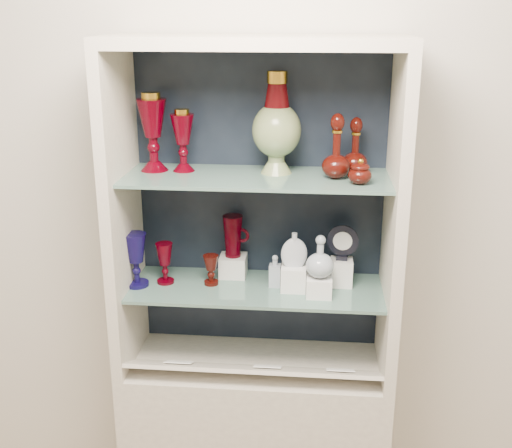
# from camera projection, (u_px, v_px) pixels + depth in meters

# --- Properties ---
(wall_back) EXTENTS (3.50, 0.02, 2.80)m
(wall_back) POSITION_uv_depth(u_px,v_px,m) (261.00, 181.00, 2.44)
(wall_back) COLOR beige
(wall_back) RESTS_ON ground
(cabinet_base) EXTENTS (1.00, 0.40, 0.75)m
(cabinet_base) POSITION_uv_depth(u_px,v_px,m) (256.00, 444.00, 2.56)
(cabinet_base) COLOR #B9B09D
(cabinet_base) RESTS_ON ground
(cabinet_back_panel) EXTENTS (0.98, 0.02, 1.15)m
(cabinet_back_panel) POSITION_uv_depth(u_px,v_px,m) (261.00, 202.00, 2.43)
(cabinet_back_panel) COLOR black
(cabinet_back_panel) RESTS_ON cabinet_base
(cabinet_side_left) EXTENTS (0.04, 0.40, 1.15)m
(cabinet_side_left) POSITION_uv_depth(u_px,v_px,m) (123.00, 213.00, 2.30)
(cabinet_side_left) COLOR #B9B09D
(cabinet_side_left) RESTS_ON cabinet_base
(cabinet_side_right) EXTENTS (0.04, 0.40, 1.15)m
(cabinet_side_right) POSITION_uv_depth(u_px,v_px,m) (394.00, 221.00, 2.21)
(cabinet_side_right) COLOR #B9B09D
(cabinet_side_right) RESTS_ON cabinet_base
(cabinet_top_cap) EXTENTS (1.00, 0.40, 0.04)m
(cabinet_top_cap) POSITION_uv_depth(u_px,v_px,m) (256.00, 42.00, 2.07)
(cabinet_top_cap) COLOR #B9B09D
(cabinet_top_cap) RESTS_ON cabinet_side_left
(shelf_lower) EXTENTS (0.92, 0.34, 0.01)m
(shelf_lower) POSITION_uv_depth(u_px,v_px,m) (257.00, 288.00, 2.36)
(shelf_lower) COLOR slate
(shelf_lower) RESTS_ON cabinet_side_left
(shelf_upper) EXTENTS (0.92, 0.34, 0.01)m
(shelf_upper) POSITION_uv_depth(u_px,v_px,m) (257.00, 178.00, 2.23)
(shelf_upper) COLOR slate
(shelf_upper) RESTS_ON cabinet_side_left
(label_ledge) EXTENTS (0.92, 0.17, 0.09)m
(label_ledge) POSITION_uv_depth(u_px,v_px,m) (253.00, 369.00, 2.32)
(label_ledge) COLOR #B9B09D
(label_ledge) RESTS_ON cabinet_base
(label_card_0) EXTENTS (0.10, 0.06, 0.03)m
(label_card_0) POSITION_uv_depth(u_px,v_px,m) (268.00, 367.00, 2.31)
(label_card_0) COLOR white
(label_card_0) RESTS_ON label_ledge
(label_card_1) EXTENTS (0.10, 0.06, 0.03)m
(label_card_1) POSITION_uv_depth(u_px,v_px,m) (179.00, 362.00, 2.34)
(label_card_1) COLOR white
(label_card_1) RESTS_ON label_ledge
(label_card_2) EXTENTS (0.10, 0.06, 0.03)m
(label_card_2) POSITION_uv_depth(u_px,v_px,m) (340.00, 370.00, 2.29)
(label_card_2) COLOR white
(label_card_2) RESTS_ON label_ledge
(pedestal_lamp_left) EXTENTS (0.13, 0.13, 0.28)m
(pedestal_lamp_left) POSITION_uv_depth(u_px,v_px,m) (153.00, 132.00, 2.26)
(pedestal_lamp_left) COLOR #48000A
(pedestal_lamp_left) RESTS_ON shelf_upper
(pedestal_lamp_right) EXTENTS (0.10, 0.10, 0.22)m
(pedestal_lamp_right) POSITION_uv_depth(u_px,v_px,m) (183.00, 140.00, 2.26)
(pedestal_lamp_right) COLOR #48000A
(pedestal_lamp_right) RESTS_ON shelf_upper
(enamel_urn) EXTENTS (0.21, 0.21, 0.35)m
(enamel_urn) POSITION_uv_depth(u_px,v_px,m) (277.00, 123.00, 2.22)
(enamel_urn) COLOR #0D4218
(enamel_urn) RESTS_ON shelf_upper
(ruby_decanter_a) EXTENTS (0.13, 0.13, 0.25)m
(ruby_decanter_a) POSITION_uv_depth(u_px,v_px,m) (337.00, 142.00, 2.16)
(ruby_decanter_a) COLOR #3D0C07
(ruby_decanter_a) RESTS_ON shelf_upper
(ruby_decanter_b) EXTENTS (0.09, 0.09, 0.21)m
(ruby_decanter_b) POSITION_uv_depth(u_px,v_px,m) (355.00, 144.00, 2.23)
(ruby_decanter_b) COLOR #3D0C07
(ruby_decanter_b) RESTS_ON shelf_upper
(lidded_bowl) EXTENTS (0.08, 0.08, 0.09)m
(lidded_bowl) POSITION_uv_depth(u_px,v_px,m) (360.00, 171.00, 2.11)
(lidded_bowl) COLOR #3D0C07
(lidded_bowl) RESTS_ON shelf_upper
(cobalt_goblet) EXTENTS (0.11, 0.11, 0.20)m
(cobalt_goblet) POSITION_uv_depth(u_px,v_px,m) (136.00, 260.00, 2.34)
(cobalt_goblet) COLOR #110B42
(cobalt_goblet) RESTS_ON shelf_lower
(ruby_goblet_tall) EXTENTS (0.06, 0.06, 0.16)m
(ruby_goblet_tall) POSITION_uv_depth(u_px,v_px,m) (165.00, 263.00, 2.37)
(ruby_goblet_tall) COLOR #48000A
(ruby_goblet_tall) RESTS_ON shelf_lower
(ruby_goblet_small) EXTENTS (0.07, 0.07, 0.11)m
(ruby_goblet_small) POSITION_uv_depth(u_px,v_px,m) (211.00, 270.00, 2.36)
(ruby_goblet_small) COLOR #3D0C07
(ruby_goblet_small) RESTS_ON shelf_lower
(riser_ruby_pitcher) EXTENTS (0.10, 0.10, 0.08)m
(riser_ruby_pitcher) POSITION_uv_depth(u_px,v_px,m) (233.00, 266.00, 2.45)
(riser_ruby_pitcher) COLOR silver
(riser_ruby_pitcher) RESTS_ON shelf_lower
(ruby_pitcher) EXTENTS (0.13, 0.10, 0.16)m
(ruby_pitcher) POSITION_uv_depth(u_px,v_px,m) (233.00, 236.00, 2.41)
(ruby_pitcher) COLOR #48000A
(ruby_pitcher) RESTS_ON riser_ruby_pitcher
(clear_square_bottle) EXTENTS (0.04, 0.04, 0.12)m
(clear_square_bottle) POSITION_uv_depth(u_px,v_px,m) (275.00, 271.00, 2.35)
(clear_square_bottle) COLOR #929DA9
(clear_square_bottle) RESTS_ON shelf_lower
(riser_flat_flask) EXTENTS (0.09, 0.09, 0.09)m
(riser_flat_flask) POSITION_uv_depth(u_px,v_px,m) (294.00, 278.00, 2.32)
(riser_flat_flask) COLOR silver
(riser_flat_flask) RESTS_ON shelf_lower
(flat_flask) EXTENTS (0.10, 0.05, 0.13)m
(flat_flask) POSITION_uv_depth(u_px,v_px,m) (294.00, 249.00, 2.29)
(flat_flask) COLOR #B5BEC9
(flat_flask) RESTS_ON riser_flat_flask
(riser_clear_round_decanter) EXTENTS (0.09, 0.09, 0.07)m
(riser_clear_round_decanter) POSITION_uv_depth(u_px,v_px,m) (319.00, 286.00, 2.28)
(riser_clear_round_decanter) COLOR silver
(riser_clear_round_decanter) RESTS_ON shelf_lower
(clear_round_decanter) EXTENTS (0.11, 0.11, 0.15)m
(clear_round_decanter) POSITION_uv_depth(u_px,v_px,m) (320.00, 258.00, 2.24)
(clear_round_decanter) COLOR #929DA9
(clear_round_decanter) RESTS_ON riser_clear_round_decanter
(riser_cameo_medallion) EXTENTS (0.08, 0.08, 0.10)m
(riser_cameo_medallion) POSITION_uv_depth(u_px,v_px,m) (341.00, 272.00, 2.36)
(riser_cameo_medallion) COLOR silver
(riser_cameo_medallion) RESTS_ON shelf_lower
(cameo_medallion) EXTENTS (0.12, 0.05, 0.14)m
(cameo_medallion) POSITION_uv_depth(u_px,v_px,m) (343.00, 242.00, 2.33)
(cameo_medallion) COLOR black
(cameo_medallion) RESTS_ON riser_cameo_medallion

